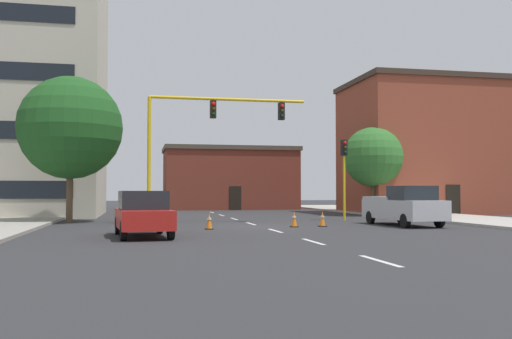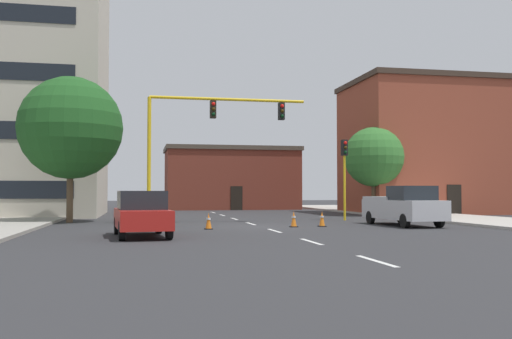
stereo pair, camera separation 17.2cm
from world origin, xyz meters
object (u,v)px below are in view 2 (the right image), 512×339
object	(u,v)px
traffic_cone_roadside_b	(209,221)
traffic_cone_roadside_c	(294,219)
traffic_light_pole_right	(345,161)
tree_right_mid	(374,157)
tree_left_near	(71,128)
pickup_truck_silver	(404,206)
traffic_signal_gantry	(172,181)
traffic_cone_roadside_a	(322,219)
sedan_red_near_left	(142,213)

from	to	relation	value
traffic_cone_roadside_b	traffic_cone_roadside_c	bearing A→B (deg)	10.64
traffic_light_pole_right	tree_right_mid	world-z (taller)	tree_right_mid
tree_left_near	traffic_cone_roadside_b	world-z (taller)	tree_left_near
tree_right_mid	tree_left_near	world-z (taller)	tree_left_near
tree_left_near	tree_right_mid	bearing A→B (deg)	13.91
traffic_light_pole_right	pickup_truck_silver	xyz separation A→B (m)	(1.08, -5.52, -2.55)
traffic_signal_gantry	tree_left_near	bearing A→B (deg)	158.11
traffic_cone_roadside_a	traffic_cone_roadside_b	world-z (taller)	traffic_cone_roadside_a
pickup_truck_silver	traffic_cone_roadside_a	bearing A→B (deg)	179.17
traffic_cone_roadside_a	traffic_cone_roadside_b	xyz separation A→B (m)	(-5.66, -0.86, -0.01)
traffic_light_pole_right	traffic_cone_roadside_b	distance (m)	11.31
tree_left_near	traffic_cone_roadside_b	bearing A→B (deg)	-45.61
traffic_cone_roadside_a	tree_right_mid	bearing A→B (deg)	56.17
traffic_light_pole_right	tree_right_mid	bearing A→B (deg)	52.99
traffic_light_pole_right	sedan_red_near_left	xyz separation A→B (m)	(-11.82, -10.03, -2.64)
tree_right_mid	traffic_cone_roadside_c	size ratio (longest dim) A/B	8.21
traffic_light_pole_right	tree_left_near	xyz separation A→B (m)	(-15.72, 0.72, 1.70)
traffic_cone_roadside_a	tree_left_near	bearing A→B (deg)	153.79
pickup_truck_silver	tree_right_mid	bearing A→B (deg)	74.07
traffic_signal_gantry	sedan_red_near_left	bearing A→B (deg)	-100.44
traffic_signal_gantry	tree_left_near	world-z (taller)	tree_left_near
traffic_light_pole_right	pickup_truck_silver	bearing A→B (deg)	-78.95
pickup_truck_silver	sedan_red_near_left	size ratio (longest dim) A/B	1.18
tree_right_mid	traffic_cone_roadside_b	bearing A→B (deg)	-137.57
traffic_cone_roadside_c	sedan_red_near_left	bearing A→B (deg)	-147.93
pickup_truck_silver	traffic_cone_roadside_a	distance (m)	4.30
sedan_red_near_left	traffic_light_pole_right	bearing A→B (deg)	40.32
traffic_light_pole_right	tree_left_near	world-z (taller)	tree_left_near
traffic_cone_roadside_b	traffic_cone_roadside_a	bearing A→B (deg)	8.65
tree_right_mid	traffic_signal_gantry	bearing A→B (deg)	-153.76
traffic_cone_roadside_b	tree_right_mid	bearing A→B (deg)	42.43
tree_left_near	traffic_cone_roadside_b	distance (m)	10.98
traffic_cone_roadside_b	traffic_cone_roadside_c	world-z (taller)	traffic_cone_roadside_c
sedan_red_near_left	traffic_cone_roadside_c	distance (m)	8.50
tree_right_mid	pickup_truck_silver	bearing A→B (deg)	-105.93
traffic_cone_roadside_c	traffic_cone_roadside_b	bearing A→B (deg)	-169.36
traffic_light_pole_right	tree_right_mid	size ratio (longest dim) A/B	0.76
tree_left_near	pickup_truck_silver	world-z (taller)	tree_left_near
traffic_signal_gantry	traffic_cone_roadside_c	world-z (taller)	traffic_signal_gantry
traffic_cone_roadside_a	traffic_light_pole_right	bearing A→B (deg)	59.74
traffic_light_pole_right	traffic_cone_roadside_a	size ratio (longest dim) A/B	6.29
traffic_light_pole_right	pickup_truck_silver	distance (m)	6.17
traffic_signal_gantry	traffic_light_pole_right	size ratio (longest dim) A/B	1.96
tree_left_near	pickup_truck_silver	bearing A→B (deg)	-20.36
tree_left_near	traffic_signal_gantry	bearing A→B (deg)	-21.89
traffic_cone_roadside_a	traffic_cone_roadside_c	bearing A→B (deg)	-177.26
traffic_cone_roadside_a	pickup_truck_silver	bearing A→B (deg)	-0.83
tree_left_near	pickup_truck_silver	distance (m)	18.42
tree_left_near	sedan_red_near_left	xyz separation A→B (m)	(3.91, -10.74, -4.35)
traffic_signal_gantry	tree_left_near	distance (m)	6.61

